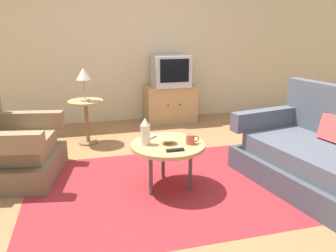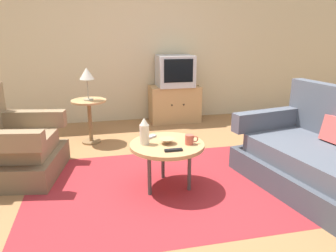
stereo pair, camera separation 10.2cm
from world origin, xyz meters
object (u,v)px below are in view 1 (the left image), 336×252
at_px(side_table, 86,113).
at_px(tv_stand, 170,104).
at_px(television, 171,71).
at_px(tv_remote_dark, 175,150).
at_px(vase, 145,132).
at_px(bowl, 168,141).
at_px(table_lamp, 84,76).
at_px(armchair, 10,149).
at_px(coffee_table, 168,147).
at_px(couch, 326,159).
at_px(mug, 191,139).
at_px(tv_remote_silver, 150,137).

bearing_deg(side_table, tv_stand, 29.88).
height_order(television, tv_remote_dark, television).
relative_size(vase, bowl, 1.69).
distance_m(table_lamp, vase, 1.59).
bearing_deg(television, armchair, -142.59).
height_order(coffee_table, television, television).
relative_size(couch, television, 3.13).
height_order(tv_stand, mug, tv_stand).
bearing_deg(mug, coffee_table, 162.00).
bearing_deg(tv_remote_silver, tv_remote_dark, -105.92).
relative_size(coffee_table, tv_remote_silver, 4.58).
xyz_separation_m(bowl, tv_remote_dark, (0.01, -0.21, -0.01)).
bearing_deg(table_lamp, side_table, 89.64).
distance_m(couch, coffee_table, 1.52).
relative_size(armchair, bowl, 6.86).
xyz_separation_m(armchair, side_table, (0.79, 0.88, 0.11)).
xyz_separation_m(tv_stand, vase, (-0.85, -2.26, 0.28)).
height_order(couch, tv_remote_silver, couch).
height_order(couch, mug, couch).
relative_size(television, mug, 4.41).
bearing_deg(armchair, television, 137.54).
bearing_deg(coffee_table, tv_stand, 74.40).
bearing_deg(couch, tv_remote_dark, 72.58).
relative_size(coffee_table, vase, 2.75).
xyz_separation_m(table_lamp, bowl, (0.72, -1.50, -0.44)).
bearing_deg(tv_remote_silver, vase, -151.20).
bearing_deg(tv_stand, armchair, -142.31).
xyz_separation_m(bowl, tv_remote_silver, (-0.14, 0.19, -0.01)).
height_order(tv_stand, tv_remote_dark, tv_stand).
xyz_separation_m(television, bowl, (-0.64, -2.28, -0.36)).
bearing_deg(tv_stand, side_table, -150.12).
bearing_deg(coffee_table, couch, -14.45).
height_order(side_table, bowl, side_table).
height_order(tv_remote_dark, tv_remote_silver, same).
height_order(table_lamp, mug, table_lamp).
relative_size(mug, tv_remote_silver, 0.84).
height_order(tv_stand, tv_remote_silver, tv_stand).
xyz_separation_m(side_table, tv_remote_dark, (0.73, -1.72, 0.05)).
height_order(couch, tv_remote_dark, couch).
height_order(armchair, tv_remote_silver, armchair).
bearing_deg(bowl, tv_remote_dark, -86.68).
xyz_separation_m(coffee_table, vase, (-0.21, 0.03, 0.16)).
xyz_separation_m(coffee_table, bowl, (-0.00, -0.00, 0.06)).
distance_m(television, tv_remote_silver, 2.26).
relative_size(side_table, television, 1.03).
distance_m(coffee_table, tv_remote_silver, 0.24).
bearing_deg(vase, table_lamp, 109.30).
distance_m(tv_stand, mug, 2.41).
bearing_deg(side_table, bowl, -64.50).
relative_size(tv_stand, table_lamp, 1.91).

